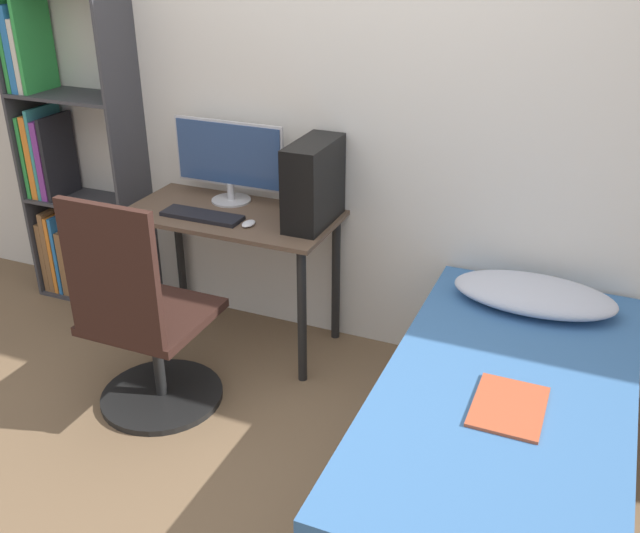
{
  "coord_description": "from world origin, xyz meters",
  "views": [
    {
      "loc": [
        1.21,
        -1.77,
        2.03
      ],
      "look_at": [
        0.19,
        0.64,
        0.75
      ],
      "focal_mm": 40.0,
      "sensor_mm": 36.0,
      "label": 1
    }
  ],
  "objects_px": {
    "bed": "(499,443)",
    "keyboard": "(202,216)",
    "monitor": "(229,158)",
    "pc_tower": "(314,183)",
    "office_chair": "(145,333)",
    "bookshelf": "(61,158)"
  },
  "relations": [
    {
      "from": "monitor",
      "to": "bed",
      "type": "bearing_deg",
      "value": -26.7
    },
    {
      "from": "office_chair",
      "to": "bed",
      "type": "distance_m",
      "value": 1.56
    },
    {
      "from": "keyboard",
      "to": "pc_tower",
      "type": "bearing_deg",
      "value": 16.4
    },
    {
      "from": "monitor",
      "to": "pc_tower",
      "type": "relative_size",
      "value": 1.52
    },
    {
      "from": "office_chair",
      "to": "bed",
      "type": "xyz_separation_m",
      "value": [
        1.55,
        0.05,
        -0.14
      ]
    },
    {
      "from": "bed",
      "to": "pc_tower",
      "type": "xyz_separation_m",
      "value": [
        -1.05,
        0.68,
        0.66
      ]
    },
    {
      "from": "bed",
      "to": "pc_tower",
      "type": "height_order",
      "value": "pc_tower"
    },
    {
      "from": "bed",
      "to": "keyboard",
      "type": "relative_size",
      "value": 4.39
    },
    {
      "from": "monitor",
      "to": "pc_tower",
      "type": "distance_m",
      "value": 0.52
    },
    {
      "from": "office_chair",
      "to": "keyboard",
      "type": "bearing_deg",
      "value": 93.17
    },
    {
      "from": "keyboard",
      "to": "pc_tower",
      "type": "relative_size",
      "value": 1.03
    },
    {
      "from": "monitor",
      "to": "keyboard",
      "type": "bearing_deg",
      "value": -94.2
    },
    {
      "from": "bookshelf",
      "to": "keyboard",
      "type": "bearing_deg",
      "value": -12.04
    },
    {
      "from": "office_chair",
      "to": "keyboard",
      "type": "distance_m",
      "value": 0.67
    },
    {
      "from": "office_chair",
      "to": "bed",
      "type": "height_order",
      "value": "office_chair"
    },
    {
      "from": "bookshelf",
      "to": "monitor",
      "type": "xyz_separation_m",
      "value": [
        1.05,
        0.03,
        0.12
      ]
    },
    {
      "from": "office_chair",
      "to": "monitor",
      "type": "relative_size",
      "value": 1.75
    },
    {
      "from": "keyboard",
      "to": "pc_tower",
      "type": "distance_m",
      "value": 0.58
    },
    {
      "from": "bookshelf",
      "to": "pc_tower",
      "type": "relative_size",
      "value": 4.5
    },
    {
      "from": "bed",
      "to": "keyboard",
      "type": "height_order",
      "value": "keyboard"
    },
    {
      "from": "monitor",
      "to": "keyboard",
      "type": "distance_m",
      "value": 0.34
    },
    {
      "from": "office_chair",
      "to": "pc_tower",
      "type": "height_order",
      "value": "pc_tower"
    }
  ]
}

